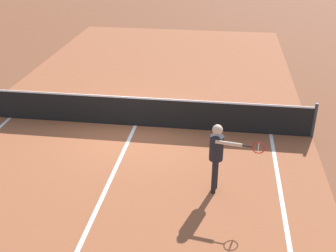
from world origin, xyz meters
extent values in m
plane|color=brown|center=(0.00, 0.00, 0.00)|extent=(60.00, 60.00, 0.00)
cube|color=#9E5433|center=(0.00, 0.00, 0.00)|extent=(10.62, 24.40, 0.00)
cube|color=white|center=(0.00, -3.20, 0.00)|extent=(0.10, 6.40, 0.01)
cylinder|color=#33383D|center=(5.28, 0.00, 0.54)|extent=(0.09, 0.09, 1.07)
cube|color=black|center=(0.00, 0.00, 0.46)|extent=(10.57, 0.02, 0.91)
cube|color=white|center=(0.00, 0.00, 0.94)|extent=(10.57, 0.03, 0.05)
cylinder|color=black|center=(2.57, -2.97, 0.43)|extent=(0.11, 0.11, 0.85)
cylinder|color=black|center=(2.53, -3.19, 0.43)|extent=(0.11, 0.11, 0.85)
cylinder|color=black|center=(2.55, -3.08, 1.15)|extent=(0.32, 0.32, 0.60)
sphere|color=beige|center=(2.55, -3.08, 1.61)|extent=(0.24, 0.24, 0.24)
cylinder|color=beige|center=(2.58, -2.91, 1.16)|extent=(0.08, 0.08, 0.58)
cylinder|color=beige|center=(2.81, -3.30, 1.40)|extent=(0.59, 0.17, 0.08)
cylinder|color=black|center=(3.21, -3.36, 1.40)|extent=(0.22, 0.06, 0.03)
torus|color=red|center=(3.44, -3.40, 1.40)|extent=(0.28, 0.07, 0.28)
cylinder|color=silver|center=(3.44, -3.40, 1.40)|extent=(0.04, 0.25, 0.25)
camera|label=1|loc=(2.61, -11.43, 5.88)|focal=45.19mm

